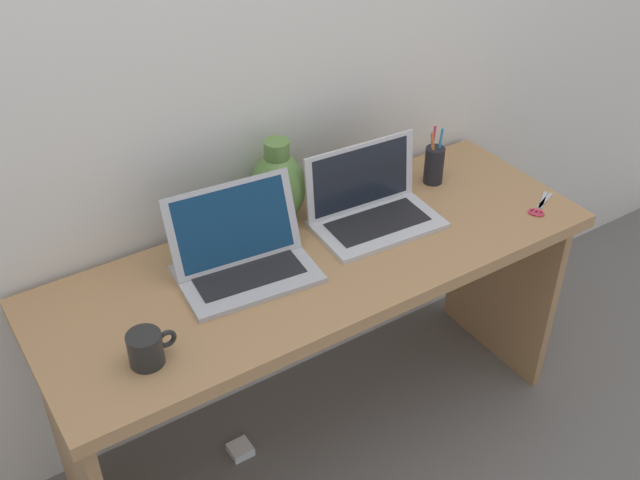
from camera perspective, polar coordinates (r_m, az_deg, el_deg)
The scene contains 10 objects.
ground_plane at distance 2.60m, azimuth 0.00°, elevation -14.06°, with size 6.00×6.00×0.00m, color slate.
back_wall at distance 2.11m, azimuth -4.89°, elevation 13.69°, with size 4.40×0.04×2.40m, color silver.
desk at distance 2.19m, azimuth 0.00°, elevation -4.25°, with size 1.58×0.56×0.73m.
laptop_left at distance 2.02m, azimuth -5.93°, elevation -0.85°, with size 0.38×0.28×0.22m.
laptop_right at distance 2.22m, azimuth 3.73°, elevation 2.82°, with size 0.37×0.24×0.22m.
green_vase at distance 2.19m, azimuth -3.15°, elevation 4.13°, with size 0.16×0.16×0.25m.
coffee_mug at distance 1.80m, azimuth -12.82°, elevation -7.89°, with size 0.12×0.08×0.08m.
pen_cup at distance 2.41m, azimuth 8.50°, elevation 5.62°, with size 0.06×0.06×0.19m.
scissors at distance 2.38m, azimuth 16.02°, elevation 2.31°, with size 0.14×0.10×0.01m.
power_brick at distance 2.55m, azimuth -5.96°, elevation -15.28°, with size 0.07×0.07×0.03m, color white.
Camera 1 is at (-0.91, -1.41, 1.99)m, focal length 42.89 mm.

